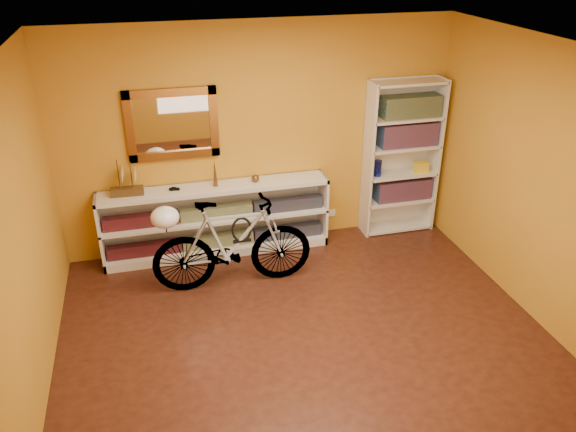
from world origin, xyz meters
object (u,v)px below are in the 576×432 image
object	(u,v)px
console_unit	(217,220)
bookcase	(402,158)
helmet	(165,217)
bicycle	(233,243)

from	to	relation	value
console_unit	bookcase	xyz separation A→B (m)	(2.27, 0.03, 0.52)
console_unit	helmet	world-z (taller)	helmet
bookcase	helmet	size ratio (longest dim) A/B	6.68
bicycle	helmet	xyz separation A→B (m)	(-0.65, 0.01, 0.38)
bicycle	helmet	bearing A→B (deg)	90.00
bookcase	bicycle	distance (m)	2.37
bicycle	console_unit	bearing A→B (deg)	6.33
helmet	console_unit	bearing A→B (deg)	50.51
bicycle	bookcase	bearing A→B (deg)	-70.04
console_unit	bicycle	bearing A→B (deg)	-84.83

